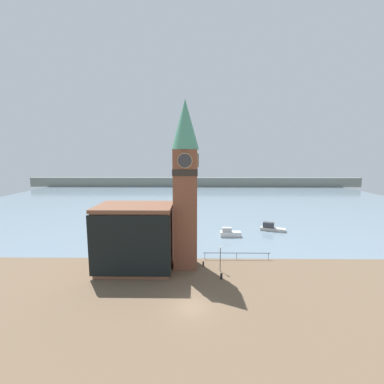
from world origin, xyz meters
The scene contains 11 objects.
ground_plane centered at (0.00, 0.00, 0.00)m, with size 160.00×160.00×0.00m, color brown.
water centered at (0.00, 73.75, 0.00)m, with size 160.00×120.00×0.00m.
far_shoreline centered at (0.00, 113.75, 2.50)m, with size 180.00×3.00×5.00m.
pier_railing centered at (7.09, 13.50, 0.95)m, with size 10.84×0.08×1.09m.
clock_tower centered at (-1.04, 10.82, 13.02)m, with size 3.93×3.93×24.45m.
pier_building centered at (-8.34, 9.82, 4.80)m, with size 10.93×7.50×9.57m.
boat_near centered at (7.55, 25.38, 0.72)m, with size 4.28×1.55×1.91m.
boat_far centered at (17.45, 29.77, 0.67)m, with size 5.64×3.50×1.88m.
mooring_bollard_near centered at (3.96, 6.72, 0.46)m, with size 0.33×0.33×0.85m.
mooring_bollard_far centered at (1.64, 11.03, 0.37)m, with size 0.26×0.26×0.68m.
lamp_post centered at (4.02, 9.14, 2.59)m, with size 0.32×0.32×3.68m.
Camera 1 is at (0.40, -26.17, 16.50)m, focal length 24.00 mm.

